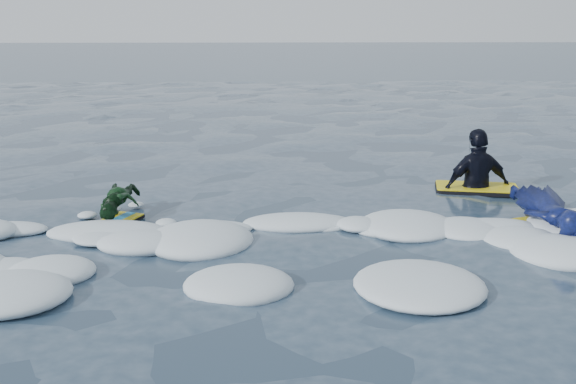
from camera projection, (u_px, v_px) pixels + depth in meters
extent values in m
plane|color=#1B2B42|center=(308.00, 276.00, 7.21)|extent=(120.00, 120.00, 0.00)
cube|color=black|center=(556.00, 233.00, 8.50)|extent=(1.06, 1.33, 0.06)
cube|color=yellow|center=(556.00, 230.00, 8.49)|extent=(1.02, 1.30, 0.02)
imported|color=navy|center=(549.00, 209.00, 8.69)|extent=(0.71, 1.78, 0.42)
cube|color=black|center=(117.00, 222.00, 9.00)|extent=(0.62, 0.80, 0.04)
cube|color=yellow|center=(117.00, 220.00, 9.00)|extent=(0.60, 0.78, 0.01)
cube|color=#1A83C7|center=(117.00, 219.00, 8.99)|extent=(0.36, 0.67, 0.00)
imported|color=#0E3413|center=(120.00, 203.00, 9.15)|extent=(0.57, 1.08, 0.40)
cube|color=black|center=(477.00, 189.00, 10.61)|extent=(1.30, 0.87, 0.06)
cube|color=yellow|center=(477.00, 187.00, 10.60)|extent=(1.27, 0.84, 0.02)
imported|color=black|center=(477.00, 189.00, 10.61)|extent=(1.12, 0.65, 1.79)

